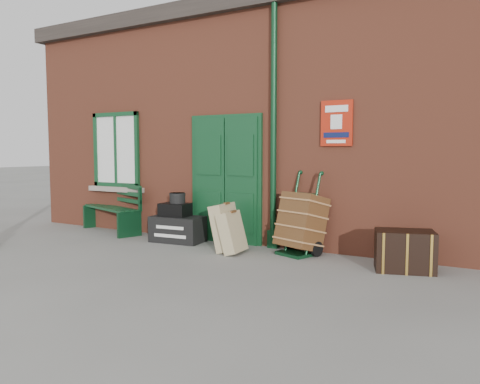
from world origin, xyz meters
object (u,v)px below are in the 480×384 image
Objects in this scene: houdini_trunk at (178,229)px; dark_trunk at (405,251)px; bench at (114,207)px; porter_trolley at (301,223)px.

houdini_trunk is 3.92m from dark_trunk.
bench is at bearing 158.95° from dark_trunk.
bench is 2.20× the size of dark_trunk.
bench is at bearing 166.54° from houdini_trunk.
bench is 5.72m from dark_trunk.
bench is 4.09m from porter_trolley.
bench is 1.82× the size of houdini_trunk.
bench reaches higher than houdini_trunk.
porter_trolley is 1.65m from dark_trunk.
porter_trolley is (2.30, 0.16, 0.27)m from houdini_trunk.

